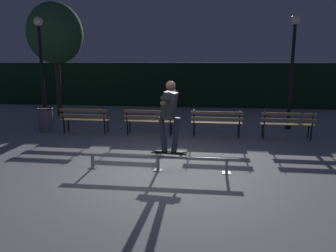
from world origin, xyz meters
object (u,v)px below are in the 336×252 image
grind_rail (158,159)px  tree_far_left (55,34)px  park_bench_right_center (216,121)px  park_bench_leftmost (85,118)px  park_bench_rightmost (287,122)px  lamp_post_right (293,58)px  skateboarder (169,111)px  lamp_post_left (41,58)px  skateboard (169,153)px  trash_can (46,119)px  park_bench_left_center (149,119)px

grind_rail → tree_far_left: 9.12m
park_bench_right_center → park_bench_leftmost: bearing=180.0°
park_bench_rightmost → lamp_post_right: bearing=75.8°
skateboarder → lamp_post_left: (-5.16, 4.49, 1.14)m
park_bench_right_center → lamp_post_right: lamp_post_right is taller
skateboard → trash_can: trash_can is taller
skateboard → tree_far_left: 9.21m
lamp_post_right → park_bench_rightmost: bearing=-104.2°
skateboard → lamp_post_left: bearing=139.0°
lamp_post_right → skateboard: bearing=-126.2°
grind_rail → park_bench_leftmost: size_ratio=2.19×
park_bench_leftmost → park_bench_left_center: bearing=0.0°
trash_can → lamp_post_right: bearing=9.4°
park_bench_rightmost → tree_far_left: 9.87m
grind_rail → park_bench_left_center: 3.52m
park_bench_right_center → lamp_post_right: bearing=31.9°
park_bench_leftmost → park_bench_rightmost: same height
trash_can → park_bench_leftmost: bearing=-8.0°
grind_rail → tree_far_left: tree_far_left is taller
park_bench_rightmost → lamp_post_right: size_ratio=0.41×
skateboard → trash_can: 5.93m
skateboard → park_bench_leftmost: bearing=133.3°
skateboarder → park_bench_rightmost: size_ratio=0.97×
lamp_post_right → skateboarder: bearing=-126.1°
park_bench_right_center → lamp_post_right: 3.59m
park_bench_right_center → park_bench_rightmost: 2.16m
park_bench_leftmost → park_bench_rightmost: (6.48, 0.00, 0.00)m
skateboarder → trash_can: skateboarder is taller
grind_rail → lamp_post_right: (3.91, 5.01, 2.23)m
skateboarder → park_bench_rightmost: 4.79m
park_bench_left_center → park_bench_rightmost: 4.32m
park_bench_left_center → trash_can: (-3.64, 0.21, -0.12)m
grind_rail → skateboard: 0.29m
park_bench_leftmost → lamp_post_right: lamp_post_right is taller
tree_far_left → lamp_post_right: size_ratio=1.22×
grind_rail → skateboarder: size_ratio=2.26×
park_bench_right_center → grind_rail: bearing=-111.6°
lamp_post_right → lamp_post_left: bearing=-176.6°
skateboarder → park_bench_left_center: skateboarder is taller
park_bench_left_center → park_bench_right_center: bearing=0.0°
tree_far_left → trash_can: tree_far_left is taller
park_bench_left_center → park_bench_right_center: size_ratio=1.00×
skateboarder → tree_far_left: 8.94m
lamp_post_left → trash_can: lamp_post_left is taller
skateboard → tree_far_left: size_ratio=0.17×
grind_rail → skateboarder: 1.12m
grind_rail → park_bench_left_center: (-0.81, 3.41, 0.28)m
trash_can → tree_far_left: bearing=106.3°
park_bench_left_center → park_bench_right_center: same height
grind_rail → lamp_post_left: 7.02m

